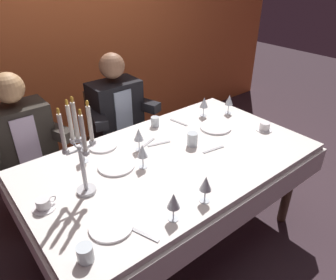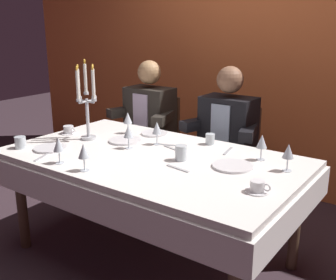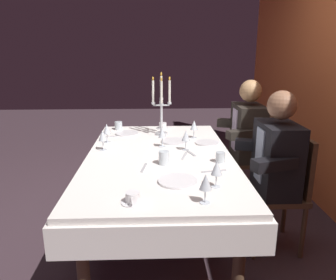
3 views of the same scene
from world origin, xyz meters
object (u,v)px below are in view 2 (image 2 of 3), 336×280
(seated_diner_0, at_px, (150,116))
(coffee_cup_1, at_px, (69,130))
(wine_glass_1, at_px, (128,119))
(wine_glass_5, at_px, (128,132))
(dinner_plate_2, at_px, (155,133))
(seated_diner_1, at_px, (228,129))
(dinner_plate_0, at_px, (50,148))
(wine_glass_3, at_px, (262,142))
(water_tumbler_1, at_px, (181,153))
(dinner_plate_3, at_px, (233,166))
(dining_table, at_px, (152,173))
(wine_glass_0, at_px, (288,152))
(wine_glass_4, at_px, (157,129))
(water_tumbler_0, at_px, (210,139))
(dinner_plate_1, at_px, (125,140))
(water_tumbler_2, at_px, (20,142))
(coffee_cup_0, at_px, (258,187))
(wine_glass_2, at_px, (58,145))
(wine_glass_6, at_px, (84,152))
(candelabra, at_px, (87,102))

(seated_diner_0, bearing_deg, coffee_cup_1, -99.34)
(wine_glass_1, distance_m, wine_glass_5, 0.39)
(dinner_plate_2, distance_m, wine_glass_1, 0.23)
(seated_diner_1, bearing_deg, dinner_plate_2, -129.09)
(dinner_plate_0, height_order, wine_glass_3, wine_glass_3)
(wine_glass_5, relative_size, water_tumbler_1, 1.70)
(seated_diner_1, bearing_deg, seated_diner_0, 180.00)
(dinner_plate_3, relative_size, wine_glass_1, 1.49)
(dining_table, xyz_separation_m, wine_glass_0, (0.81, 0.23, 0.24))
(dining_table, distance_m, wine_glass_4, 0.34)
(wine_glass_0, xyz_separation_m, water_tumbler_1, (-0.60, -0.20, -0.07))
(wine_glass_4, relative_size, coffee_cup_1, 1.24)
(dinner_plate_3, bearing_deg, water_tumbler_0, 136.51)
(dining_table, xyz_separation_m, dinner_plate_1, (-0.35, 0.14, 0.13))
(dinner_plate_2, xyz_separation_m, water_tumbler_0, (0.48, 0.02, 0.03))
(dinner_plate_1, bearing_deg, wine_glass_1, 125.53)
(dinner_plate_0, relative_size, water_tumbler_2, 2.74)
(wine_glass_3, bearing_deg, seated_diner_1, 132.78)
(water_tumbler_1, distance_m, coffee_cup_0, 0.62)
(water_tumbler_1, bearing_deg, coffee_cup_0, -17.02)
(dinner_plate_3, bearing_deg, coffee_cup_0, -43.55)
(dining_table, height_order, wine_glass_1, wine_glass_1)
(water_tumbler_2, bearing_deg, dining_table, 25.86)
(wine_glass_1, distance_m, water_tumbler_0, 0.67)
(wine_glass_4, bearing_deg, water_tumbler_0, 36.15)
(wine_glass_2, xyz_separation_m, coffee_cup_1, (-0.48, 0.49, -0.09))
(water_tumbler_0, bearing_deg, coffee_cup_1, -159.25)
(dinner_plate_1, distance_m, water_tumbler_1, 0.57)
(dinner_plate_1, relative_size, wine_glass_6, 1.43)
(wine_glass_3, relative_size, wine_glass_6, 1.00)
(wine_glass_0, bearing_deg, seated_diner_1, 137.70)
(wine_glass_3, relative_size, seated_diner_0, 0.13)
(dinner_plate_2, xyz_separation_m, coffee_cup_0, (1.09, -0.56, 0.02))
(dinner_plate_1, height_order, dinner_plate_2, same)
(wine_glass_1, relative_size, seated_diner_0, 0.13)
(dinner_plate_2, distance_m, wine_glass_5, 0.41)
(dinner_plate_1, relative_size, dinner_plate_2, 1.16)
(dinner_plate_1, height_order, seated_diner_1, seated_diner_1)
(wine_glass_0, bearing_deg, water_tumbler_2, -158.90)
(dinner_plate_1, distance_m, seated_diner_1, 0.87)
(candelabra, height_order, wine_glass_4, candelabra)
(dining_table, bearing_deg, water_tumbler_1, 8.43)
(water_tumbler_2, bearing_deg, candelabra, 63.42)
(wine_glass_1, distance_m, wine_glass_3, 1.08)
(candelabra, relative_size, dinner_plate_0, 2.63)
(dining_table, height_order, dinner_plate_0, dinner_plate_0)
(wine_glass_3, bearing_deg, wine_glass_1, -179.65)
(water_tumbler_2, distance_m, coffee_cup_0, 1.63)
(dinner_plate_0, xyz_separation_m, seated_diner_1, (0.73, 1.18, -0.01))
(wine_glass_1, bearing_deg, seated_diner_1, 44.95)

